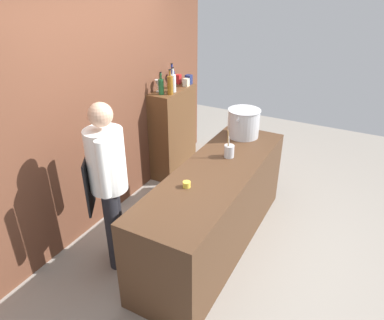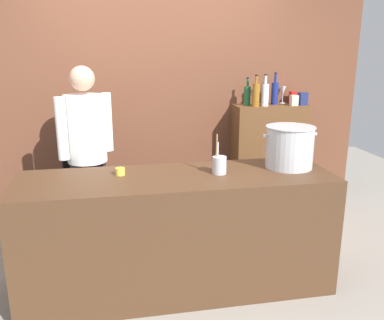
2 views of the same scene
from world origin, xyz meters
The scene contains 17 objects.
ground_plane centered at (0.00, 0.00, 0.00)m, with size 8.00×8.00×0.00m, color gray.
brick_back_panel centered at (0.00, 1.40, 1.50)m, with size 4.40×0.10×3.00m, color brown.
prep_counter centered at (0.00, 0.00, 0.45)m, with size 2.30×0.70×0.90m, color #472D1C.
bar_cabinet centered at (1.16, 1.19, 0.62)m, with size 0.76×0.32×1.23m, color brown.
chef centered at (-0.68, 0.76, 0.96)m, with size 0.46×0.41×1.66m.
stockpot_large centered at (0.89, 0.07, 1.06)m, with size 0.43×0.38×0.32m.
utensil_crock centered at (0.31, 0.00, 0.97)m, with size 0.10×0.10×0.30m.
butter_jar centered at (-0.41, 0.10, 0.93)m, with size 0.07×0.07×0.05m, color yellow.
wine_bottle_clear centered at (1.07, 1.11, 1.35)m, with size 0.08×0.08×0.32m.
wine_bottle_cobalt centered at (1.21, 1.21, 1.35)m, with size 0.07×0.07×0.33m.
wine_bottle_amber centered at (0.96, 1.09, 1.35)m, with size 0.07×0.07×0.31m.
wine_bottle_green centered at (0.91, 1.19, 1.34)m, with size 0.07×0.07×0.28m.
wine_glass_wide centered at (1.33, 1.28, 1.36)m, with size 0.07×0.07×0.18m.
wine_glass_tall centered at (0.98, 1.29, 1.34)m, with size 0.08×0.08×0.15m.
spice_tin_navy centered at (1.48, 1.11, 1.30)m, with size 0.08×0.08×0.13m, color navy.
spice_tin_cream centered at (1.37, 1.09, 1.29)m, with size 0.07×0.07×0.10m, color beige.
spice_tin_red centered at (1.44, 1.25, 1.30)m, with size 0.07×0.07×0.13m, color red.
Camera 1 is at (-2.74, -1.21, 2.58)m, focal length 33.13 mm.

